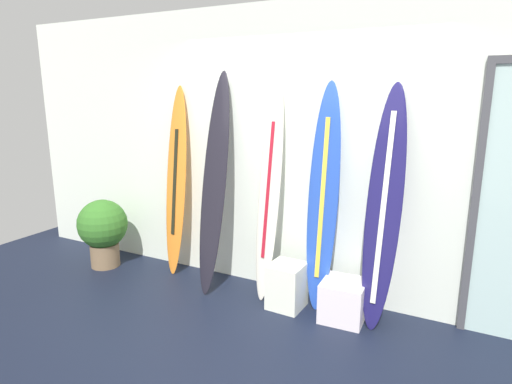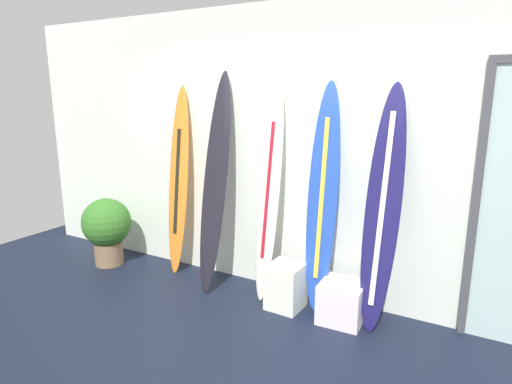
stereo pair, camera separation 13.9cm
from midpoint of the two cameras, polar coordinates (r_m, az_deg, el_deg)
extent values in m
cube|color=black|center=(3.65, -3.48, -20.33)|extent=(8.00, 8.00, 0.04)
cube|color=silver|center=(4.25, 5.38, 5.10)|extent=(7.20, 0.20, 2.80)
ellipsoid|color=orange|center=(4.78, -11.29, 1.27)|extent=(0.28, 0.31, 2.05)
cube|color=black|center=(4.76, -11.49, 1.25)|extent=(0.05, 0.15, 1.14)
cone|color=black|center=(4.98, -11.32, -8.43)|extent=(0.07, 0.08, 0.11)
ellipsoid|color=black|center=(4.32, -6.43, 1.14)|extent=(0.29, 0.55, 2.19)
cone|color=black|center=(4.48, -7.24, -10.63)|extent=(0.07, 0.09, 0.11)
ellipsoid|color=white|center=(4.10, 0.81, 0.22)|extent=(0.25, 0.39, 2.14)
cube|color=#AE1727|center=(4.07, 0.59, 0.19)|extent=(0.04, 0.20, 1.28)
cone|color=black|center=(4.31, 0.24, -11.52)|extent=(0.07, 0.08, 0.11)
ellipsoid|color=blue|center=(3.94, 7.83, -0.87)|extent=(0.29, 0.30, 2.09)
cube|color=yellow|center=(3.92, 7.70, -0.91)|extent=(0.04, 0.18, 1.44)
ellipsoid|color=navy|center=(3.75, 15.47, -2.09)|extent=(0.31, 0.44, 2.07)
cube|color=silver|center=(3.72, 15.37, -2.12)|extent=(0.06, 0.30, 1.58)
cone|color=black|center=(3.95, 14.32, -14.50)|extent=(0.07, 0.09, 0.11)
cube|color=white|center=(4.02, 10.43, -13.85)|extent=(0.39, 0.39, 0.36)
cube|color=white|center=(4.15, 3.10, -12.21)|extent=(0.32, 0.32, 0.43)
cube|color=#47474C|center=(3.88, 25.95, -1.57)|extent=(0.06, 0.06, 2.19)
cylinder|color=#7E6347|center=(5.40, -19.95, -7.76)|extent=(0.32, 0.32, 0.27)
sphere|color=#347026|center=(5.29, -20.26, -3.97)|extent=(0.56, 0.56, 0.56)
camera|label=1|loc=(0.07, -90.96, -0.22)|focal=30.40mm
camera|label=2|loc=(0.07, 89.04, 0.22)|focal=30.40mm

